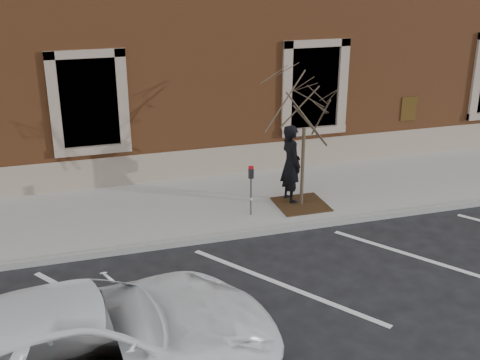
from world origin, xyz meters
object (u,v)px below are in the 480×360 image
object	(u,v)px
man	(291,164)
white_truck	(88,346)
parking_meter	(251,181)
sapling	(305,106)

from	to	relation	value
man	white_truck	bearing A→B (deg)	130.49
man	white_truck	distance (m)	7.44
man	white_truck	world-z (taller)	man
parking_meter	sapling	size ratio (longest dim) A/B	0.34
parking_meter	white_truck	size ratio (longest dim) A/B	0.22
man	parking_meter	distance (m)	1.29
parking_meter	sapling	world-z (taller)	sapling
man	parking_meter	size ratio (longest dim) A/B	1.61
man	sapling	bearing A→B (deg)	-157.83
man	sapling	size ratio (longest dim) A/B	0.55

